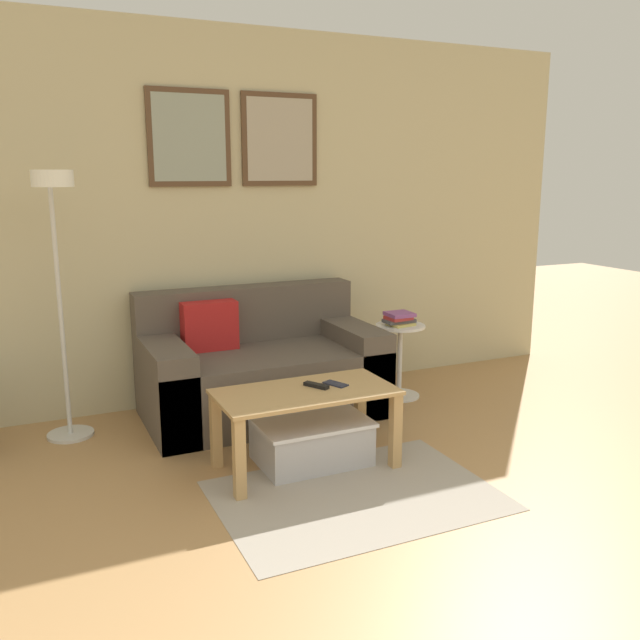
{
  "coord_description": "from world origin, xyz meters",
  "views": [
    {
      "loc": [
        -1.35,
        -1.07,
        1.59
      ],
      "look_at": [
        0.06,
        2.01,
        0.85
      ],
      "focal_mm": 38.0,
      "sensor_mm": 36.0,
      "label": 1
    }
  ],
  "objects_px": {
    "couch": "(260,371)",
    "storage_bin": "(311,440)",
    "coffee_table": "(305,406)",
    "cell_phone": "(335,384)",
    "floor_lamp": "(58,261)",
    "side_table": "(400,354)",
    "book_stack": "(399,319)",
    "remote_control": "(316,385)"
  },
  "relations": [
    {
      "from": "cell_phone",
      "to": "floor_lamp",
      "type": "bearing_deg",
      "value": 125.05
    },
    {
      "from": "storage_bin",
      "to": "book_stack",
      "type": "bearing_deg",
      "value": 36.93
    },
    {
      "from": "floor_lamp",
      "to": "storage_bin",
      "type": "bearing_deg",
      "value": -33.86
    },
    {
      "from": "side_table",
      "to": "book_stack",
      "type": "height_order",
      "value": "book_stack"
    },
    {
      "from": "storage_bin",
      "to": "remote_control",
      "type": "distance_m",
      "value": 0.33
    },
    {
      "from": "couch",
      "to": "remote_control",
      "type": "bearing_deg",
      "value": -89.24
    },
    {
      "from": "couch",
      "to": "coffee_table",
      "type": "bearing_deg",
      "value": -94.0
    },
    {
      "from": "remote_control",
      "to": "storage_bin",
      "type": "bearing_deg",
      "value": 101.22
    },
    {
      "from": "storage_bin",
      "to": "book_stack",
      "type": "xyz_separation_m",
      "value": [
        1.02,
        0.77,
        0.45
      ]
    },
    {
      "from": "side_table",
      "to": "remote_control",
      "type": "distance_m",
      "value": 1.3
    },
    {
      "from": "floor_lamp",
      "to": "remote_control",
      "type": "height_order",
      "value": "floor_lamp"
    },
    {
      "from": "book_stack",
      "to": "storage_bin",
      "type": "bearing_deg",
      "value": -143.07
    },
    {
      "from": "coffee_table",
      "to": "remote_control",
      "type": "xyz_separation_m",
      "value": [
        0.08,
        0.03,
        0.1
      ]
    },
    {
      "from": "coffee_table",
      "to": "side_table",
      "type": "bearing_deg",
      "value": 37.04
    },
    {
      "from": "storage_bin",
      "to": "side_table",
      "type": "relative_size",
      "value": 1.16
    },
    {
      "from": "couch",
      "to": "book_stack",
      "type": "height_order",
      "value": "couch"
    },
    {
      "from": "floor_lamp",
      "to": "cell_phone",
      "type": "xyz_separation_m",
      "value": [
        1.34,
        -0.83,
        -0.66
      ]
    },
    {
      "from": "side_table",
      "to": "coffee_table",
      "type": "bearing_deg",
      "value": -142.96
    },
    {
      "from": "couch",
      "to": "book_stack",
      "type": "xyz_separation_m",
      "value": [
        1.01,
        -0.1,
        0.29
      ]
    },
    {
      "from": "couch",
      "to": "storage_bin",
      "type": "height_order",
      "value": "couch"
    },
    {
      "from": "couch",
      "to": "side_table",
      "type": "height_order",
      "value": "couch"
    },
    {
      "from": "book_stack",
      "to": "cell_phone",
      "type": "distance_m",
      "value": 1.2
    },
    {
      "from": "side_table",
      "to": "book_stack",
      "type": "relative_size",
      "value": 2.44
    },
    {
      "from": "couch",
      "to": "storage_bin",
      "type": "relative_size",
      "value": 2.49
    },
    {
      "from": "storage_bin",
      "to": "remote_control",
      "type": "bearing_deg",
      "value": -49.13
    },
    {
      "from": "floor_lamp",
      "to": "remote_control",
      "type": "xyz_separation_m",
      "value": [
        1.22,
        -0.83,
        -0.65
      ]
    },
    {
      "from": "storage_bin",
      "to": "floor_lamp",
      "type": "relative_size",
      "value": 0.38
    },
    {
      "from": "storage_bin",
      "to": "book_stack",
      "type": "height_order",
      "value": "book_stack"
    },
    {
      "from": "floor_lamp",
      "to": "book_stack",
      "type": "xyz_separation_m",
      "value": [
        2.22,
        -0.04,
        -0.52
      ]
    },
    {
      "from": "coffee_table",
      "to": "storage_bin",
      "type": "height_order",
      "value": "coffee_table"
    },
    {
      "from": "couch",
      "to": "side_table",
      "type": "bearing_deg",
      "value": -5.12
    },
    {
      "from": "storage_bin",
      "to": "floor_lamp",
      "type": "bearing_deg",
      "value": 146.14
    },
    {
      "from": "side_table",
      "to": "cell_phone",
      "type": "xyz_separation_m",
      "value": [
        -0.9,
        -0.8,
        0.13
      ]
    },
    {
      "from": "couch",
      "to": "book_stack",
      "type": "relative_size",
      "value": 7.03
    },
    {
      "from": "couch",
      "to": "cell_phone",
      "type": "xyz_separation_m",
      "value": [
        0.13,
        -0.89,
        0.15
      ]
    },
    {
      "from": "side_table",
      "to": "remote_control",
      "type": "height_order",
      "value": "side_table"
    },
    {
      "from": "floor_lamp",
      "to": "book_stack",
      "type": "height_order",
      "value": "floor_lamp"
    },
    {
      "from": "couch",
      "to": "remote_control",
      "type": "relative_size",
      "value": 10.23
    },
    {
      "from": "book_stack",
      "to": "side_table",
      "type": "bearing_deg",
      "value": 26.95
    },
    {
      "from": "storage_bin",
      "to": "remote_control",
      "type": "relative_size",
      "value": 4.11
    },
    {
      "from": "side_table",
      "to": "floor_lamp",
      "type": "bearing_deg",
      "value": 179.29
    },
    {
      "from": "remote_control",
      "to": "cell_phone",
      "type": "xyz_separation_m",
      "value": [
        0.12,
        -0.0,
        -0.01
      ]
    }
  ]
}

